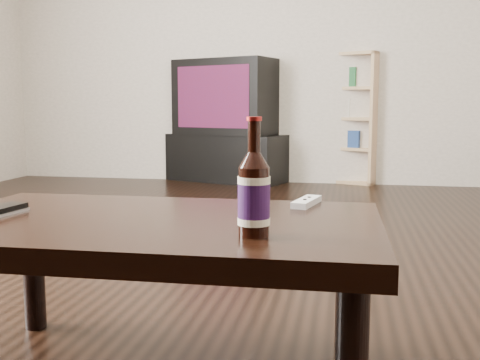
% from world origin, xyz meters
% --- Properties ---
extents(floor, '(5.00, 6.00, 0.01)m').
position_xyz_m(floor, '(0.00, 0.00, -0.01)').
color(floor, black).
rests_on(floor, ground).
extents(wall_back, '(5.00, 0.02, 2.70)m').
position_xyz_m(wall_back, '(0.00, 3.01, 1.35)').
color(wall_back, '#B9AFA1').
rests_on(wall_back, ground).
extents(tv_stand, '(1.20, 0.88, 0.43)m').
position_xyz_m(tv_stand, '(-0.44, 3.04, 0.22)').
color(tv_stand, black).
rests_on(tv_stand, floor).
extents(tv, '(1.04, 0.84, 0.68)m').
position_xyz_m(tv, '(-0.44, 3.04, 0.77)').
color(tv, black).
rests_on(tv, tv_stand).
extents(bookshelf, '(0.68, 0.50, 1.16)m').
position_xyz_m(bookshelf, '(0.61, 3.15, 0.60)').
color(bookshelf, tan).
rests_on(bookshelf, floor).
extents(coffee_table, '(1.12, 0.66, 0.41)m').
position_xyz_m(coffee_table, '(0.16, -0.77, 0.36)').
color(coffee_table, black).
rests_on(coffee_table, floor).
extents(beer_bottle, '(0.09, 0.09, 0.25)m').
position_xyz_m(beer_bottle, '(0.44, -0.91, 0.50)').
color(beer_bottle, black).
rests_on(beer_bottle, coffee_table).
extents(phone, '(0.08, 0.13, 0.02)m').
position_xyz_m(phone, '(-0.24, -0.78, 0.42)').
color(phone, '#B2B2B4').
rests_on(phone, coffee_table).
extents(remote, '(0.08, 0.16, 0.02)m').
position_xyz_m(remote, '(0.52, -0.51, 0.42)').
color(remote, silver).
rests_on(remote, coffee_table).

